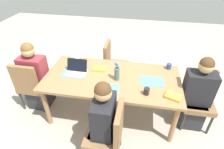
{
  "coord_description": "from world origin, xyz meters",
  "views": [
    {
      "loc": [
        0.4,
        -2.19,
        2.34
      ],
      "look_at": [
        0.0,
        0.0,
        0.78
      ],
      "focal_mm": 29.3,
      "sensor_mm": 36.0,
      "label": 1
    }
  ],
  "objects_px": {
    "flower_vase": "(117,72)",
    "laptop_head_left_left_mid": "(76,71)",
    "chair_near_left_near": "(109,132)",
    "person_head_right_left_far": "(195,97)",
    "person_near_left_near": "(104,126)",
    "coffee_mug_centre_left": "(169,66)",
    "book_blue_cover": "(173,96)",
    "book_red_cover": "(99,69)",
    "coffee_mug_near_right": "(77,60)",
    "coffee_mug_near_left": "(147,91)",
    "person_head_left_left_mid": "(36,80)",
    "chair_far_right_near": "(113,63)",
    "chair_head_left_left_mid": "(31,83)",
    "dining_table": "(112,81)",
    "chair_head_right_left_far": "(198,96)"
  },
  "relations": [
    {
      "from": "person_head_left_left_mid",
      "to": "laptop_head_left_left_mid",
      "type": "bearing_deg",
      "value": 2.63
    },
    {
      "from": "chair_head_left_left_mid",
      "to": "person_near_left_near",
      "type": "bearing_deg",
      "value": -25.62
    },
    {
      "from": "person_near_left_near",
      "to": "coffee_mug_centre_left",
      "type": "distance_m",
      "value": 1.43
    },
    {
      "from": "person_near_left_near",
      "to": "coffee_mug_near_left",
      "type": "bearing_deg",
      "value": 43.49
    },
    {
      "from": "chair_near_left_near",
      "to": "coffee_mug_centre_left",
      "type": "relative_size",
      "value": 10.08
    },
    {
      "from": "person_head_left_left_mid",
      "to": "chair_far_right_near",
      "type": "distance_m",
      "value": 1.41
    },
    {
      "from": "flower_vase",
      "to": "laptop_head_left_left_mid",
      "type": "height_order",
      "value": "flower_vase"
    },
    {
      "from": "chair_head_left_left_mid",
      "to": "person_head_left_left_mid",
      "type": "height_order",
      "value": "person_head_left_left_mid"
    },
    {
      "from": "chair_far_right_near",
      "to": "book_blue_cover",
      "type": "bearing_deg",
      "value": -48.17
    },
    {
      "from": "chair_near_left_near",
      "to": "coffee_mug_centre_left",
      "type": "distance_m",
      "value": 1.44
    },
    {
      "from": "person_head_right_left_far",
      "to": "coffee_mug_centre_left",
      "type": "bearing_deg",
      "value": 135.52
    },
    {
      "from": "dining_table",
      "to": "book_red_cover",
      "type": "bearing_deg",
      "value": 144.18
    },
    {
      "from": "person_head_left_left_mid",
      "to": "person_head_right_left_far",
      "type": "bearing_deg",
      "value": 0.51
    },
    {
      "from": "chair_head_left_left_mid",
      "to": "book_blue_cover",
      "type": "bearing_deg",
      "value": -5.49
    },
    {
      "from": "coffee_mug_near_right",
      "to": "book_blue_cover",
      "type": "height_order",
      "value": "coffee_mug_near_right"
    },
    {
      "from": "person_head_right_left_far",
      "to": "flower_vase",
      "type": "height_order",
      "value": "person_head_right_left_far"
    },
    {
      "from": "coffee_mug_near_left",
      "to": "book_red_cover",
      "type": "height_order",
      "value": "coffee_mug_near_left"
    },
    {
      "from": "person_near_left_near",
      "to": "laptop_head_left_left_mid",
      "type": "xyz_separation_m",
      "value": [
        -0.6,
        0.77,
        0.25
      ]
    },
    {
      "from": "coffee_mug_near_right",
      "to": "chair_head_left_left_mid",
      "type": "bearing_deg",
      "value": -150.25
    },
    {
      "from": "chair_head_left_left_mid",
      "to": "flower_vase",
      "type": "height_order",
      "value": "flower_vase"
    },
    {
      "from": "book_blue_cover",
      "to": "book_red_cover",
      "type": "bearing_deg",
      "value": 177.57
    },
    {
      "from": "chair_head_left_left_mid",
      "to": "book_blue_cover",
      "type": "distance_m",
      "value": 2.22
    },
    {
      "from": "person_head_left_left_mid",
      "to": "chair_far_right_near",
      "type": "height_order",
      "value": "person_head_left_left_mid"
    },
    {
      "from": "coffee_mug_near_left",
      "to": "chair_head_right_left_far",
      "type": "bearing_deg",
      "value": 25.39
    },
    {
      "from": "coffee_mug_centre_left",
      "to": "book_red_cover",
      "type": "height_order",
      "value": "coffee_mug_centre_left"
    },
    {
      "from": "person_near_left_near",
      "to": "book_blue_cover",
      "type": "height_order",
      "value": "person_near_left_near"
    },
    {
      "from": "chair_far_right_near",
      "to": "chair_near_left_near",
      "type": "bearing_deg",
      "value": -81.64
    },
    {
      "from": "dining_table",
      "to": "person_head_right_left_far",
      "type": "height_order",
      "value": "person_head_right_left_far"
    },
    {
      "from": "chair_head_left_left_mid",
      "to": "laptop_head_left_left_mid",
      "type": "bearing_deg",
      "value": 7.9
    },
    {
      "from": "chair_head_left_left_mid",
      "to": "coffee_mug_centre_left",
      "type": "xyz_separation_m",
      "value": [
        2.19,
        0.49,
        0.28
      ]
    },
    {
      "from": "chair_near_left_near",
      "to": "person_head_left_left_mid",
      "type": "xyz_separation_m",
      "value": [
        -1.39,
        0.79,
        0.03
      ]
    },
    {
      "from": "chair_near_left_near",
      "to": "laptop_head_left_left_mid",
      "type": "xyz_separation_m",
      "value": [
        -0.67,
        0.83,
        0.28
      ]
    },
    {
      "from": "chair_head_right_left_far",
      "to": "chair_near_left_near",
      "type": "bearing_deg",
      "value": -143.35
    },
    {
      "from": "dining_table",
      "to": "chair_head_left_left_mid",
      "type": "height_order",
      "value": "chair_head_left_left_mid"
    },
    {
      "from": "chair_near_left_near",
      "to": "chair_far_right_near",
      "type": "relative_size",
      "value": 1.0
    },
    {
      "from": "chair_head_right_left_far",
      "to": "book_red_cover",
      "type": "xyz_separation_m",
      "value": [
        -1.55,
        0.09,
        0.25
      ]
    },
    {
      "from": "laptop_head_left_left_mid",
      "to": "person_head_right_left_far",
      "type": "bearing_deg",
      "value": -0.33
    },
    {
      "from": "chair_head_left_left_mid",
      "to": "chair_near_left_near",
      "type": "bearing_deg",
      "value": -26.39
    },
    {
      "from": "chair_head_left_left_mid",
      "to": "book_red_cover",
      "type": "distance_m",
      "value": 1.15
    },
    {
      "from": "chair_near_left_near",
      "to": "flower_vase",
      "type": "relative_size",
      "value": 3.0
    },
    {
      "from": "person_head_right_left_far",
      "to": "person_head_left_left_mid",
      "type": "bearing_deg",
      "value": -179.49
    },
    {
      "from": "chair_head_left_left_mid",
      "to": "laptop_head_left_left_mid",
      "type": "relative_size",
      "value": 2.81
    },
    {
      "from": "book_red_cover",
      "to": "chair_far_right_near",
      "type": "bearing_deg",
      "value": 72.03
    },
    {
      "from": "chair_near_left_near",
      "to": "book_red_cover",
      "type": "distance_m",
      "value": 1.08
    },
    {
      "from": "chair_near_left_near",
      "to": "coffee_mug_near_left",
      "type": "xyz_separation_m",
      "value": [
        0.4,
        0.51,
        0.28
      ]
    },
    {
      "from": "book_red_cover",
      "to": "book_blue_cover",
      "type": "height_order",
      "value": "book_blue_cover"
    },
    {
      "from": "chair_far_right_near",
      "to": "coffee_mug_centre_left",
      "type": "bearing_deg",
      "value": -22.38
    },
    {
      "from": "person_head_left_left_mid",
      "to": "flower_vase",
      "type": "height_order",
      "value": "person_head_left_left_mid"
    },
    {
      "from": "chair_far_right_near",
      "to": "coffee_mug_near_left",
      "type": "relative_size",
      "value": 9.26
    },
    {
      "from": "coffee_mug_near_right",
      "to": "person_near_left_near",
      "type": "bearing_deg",
      "value": -56.88
    }
  ]
}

